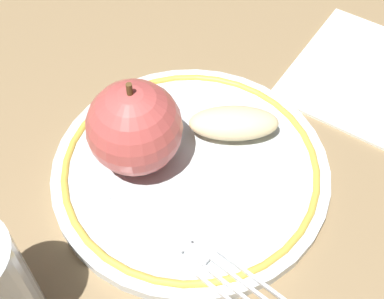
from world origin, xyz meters
The scene contains 6 objects.
ground_plane centered at (0.00, 0.00, 0.00)m, with size 2.00×2.00×0.00m, color #8B714D.
plate centered at (0.00, 0.01, 0.01)m, with size 0.23×0.23×0.01m.
apple_red_whole centered at (-0.04, 0.01, 0.05)m, with size 0.08×0.08×0.08m.
apple_slice_front centered at (0.03, 0.05, 0.03)m, with size 0.08×0.03×0.02m, color beige.
fork centered at (0.00, -0.06, 0.01)m, with size 0.18×0.10×0.00m.
napkin_folded centered at (0.14, 0.16, 0.00)m, with size 0.14×0.15×0.01m, color white.
Camera 1 is at (0.06, -0.24, 0.37)m, focal length 50.00 mm.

